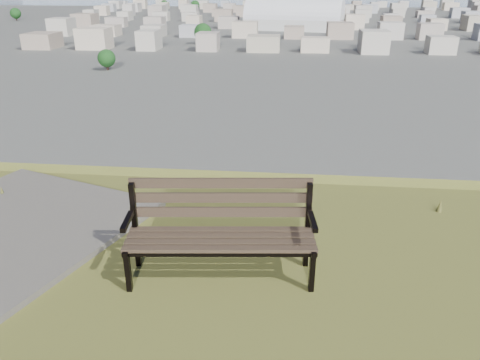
# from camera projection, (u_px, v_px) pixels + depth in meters

# --- Properties ---
(park_bench) EXTENTS (2.02, 0.83, 1.03)m
(park_bench) POSITION_uv_depth(u_px,v_px,m) (221.00, 226.00, 4.94)
(park_bench) COLOR #3B2D22
(park_bench) RESTS_ON hilltop_mesa
(arena) EXTENTS (60.63, 35.28, 24.02)m
(arena) POSITION_uv_depth(u_px,v_px,m) (294.00, 20.00, 279.62)
(arena) COLOR silver
(arena) RESTS_ON ground
(city_blocks) EXTENTS (395.00, 361.00, 7.00)m
(city_blocks) POSITION_uv_depth(u_px,v_px,m) (291.00, 13.00, 372.76)
(city_blocks) COLOR #BEB5A7
(city_blocks) RESTS_ON ground
(city_trees) EXTENTS (406.52, 387.20, 9.98)m
(city_trees) POSITION_uv_depth(u_px,v_px,m) (250.00, 18.00, 305.77)
(city_trees) COLOR black
(city_trees) RESTS_ON ground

